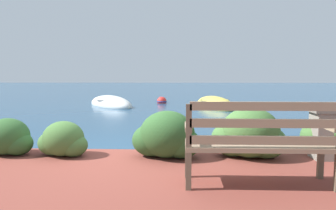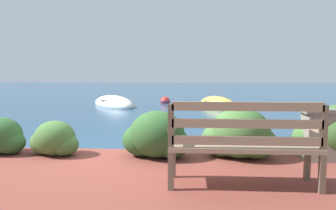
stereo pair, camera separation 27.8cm
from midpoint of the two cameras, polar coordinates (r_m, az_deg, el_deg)
The scene contains 9 objects.
ground_plane at distance 5.37m, azimuth -8.79°, elevation -9.92°, with size 80.00×80.00×0.00m.
park_bench at distance 3.61m, azimuth 13.55°, elevation -6.19°, with size 1.60×0.48×0.93m.
hedge_clump_left at distance 5.50m, azimuth -27.51°, elevation -5.25°, with size 0.80×0.58×0.54m.
hedge_clump_centre at distance 5.09m, azimuth -19.34°, elevation -5.91°, with size 0.76×0.54×0.51m.
hedge_clump_right at distance 4.73m, azimuth -1.99°, elevation -5.62°, with size 0.99×0.71×0.67m.
hedge_clump_far_right at distance 4.83m, azimuth 12.31°, elevation -5.24°, with size 1.06×0.76×0.72m.
rowboat_nearest at distance 13.80m, azimuth 7.52°, elevation -0.04°, with size 1.86×3.55×0.77m.
rowboat_mid at distance 14.31m, azimuth -10.53°, elevation 0.12°, with size 2.82×3.17×0.79m.
mooring_buoy at distance 15.33m, azimuth -1.61°, elevation 0.63°, with size 0.49×0.49×0.45m.
Camera 1 is at (0.86, -5.08, 1.44)m, focal length 35.00 mm.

